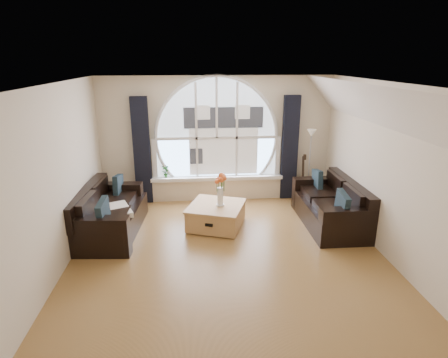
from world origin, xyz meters
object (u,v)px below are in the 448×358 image
potted_plant (165,171)px  guitar (302,176)px  sofa_right (330,204)px  floor_lamp (309,166)px  coffee_chest (216,215)px  vase_flowers (220,186)px  sofa_left (110,212)px

potted_plant → guitar: bearing=-2.3°
sofa_right → potted_plant: 3.51m
potted_plant → floor_lamp: bearing=-3.8°
coffee_chest → guitar: (2.00, 1.29, 0.29)m
coffee_chest → floor_lamp: 2.50m
vase_flowers → guitar: size_ratio=0.66×
sofa_left → vase_flowers: 2.04m
vase_flowers → floor_lamp: 2.39m
coffee_chest → potted_plant: bearing=145.0°
sofa_right → guitar: 1.38m
sofa_right → coffee_chest: sofa_right is taller
coffee_chest → guitar: guitar is taller
vase_flowers → potted_plant: 1.81m
sofa_right → coffee_chest: (-2.16, 0.08, -0.16)m
sofa_right → vase_flowers: bearing=179.2°
coffee_chest → vase_flowers: 0.59m
floor_lamp → potted_plant: (-3.13, 0.21, -0.10)m
sofa_left → sofa_right: size_ratio=1.00×
sofa_right → vase_flowers: 2.13m
potted_plant → coffee_chest: bearing=-54.3°
coffee_chest → vase_flowers: vase_flowers is taller
sofa_right → floor_lamp: floor_lamp is taller
sofa_left → coffee_chest: sofa_left is taller
guitar → potted_plant: size_ratio=3.64×
vase_flowers → guitar: bearing=34.4°
sofa_left → sofa_right: (4.08, 0.01, 0.00)m
sofa_right → floor_lamp: (-0.04, 1.28, 0.40)m
sofa_left → coffee_chest: (1.92, 0.09, -0.16)m
guitar → sofa_left: bearing=-154.7°
sofa_left → floor_lamp: size_ratio=1.20×
sofa_right → vase_flowers: vase_flowers is taller
sofa_left → sofa_right: bearing=4.8°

